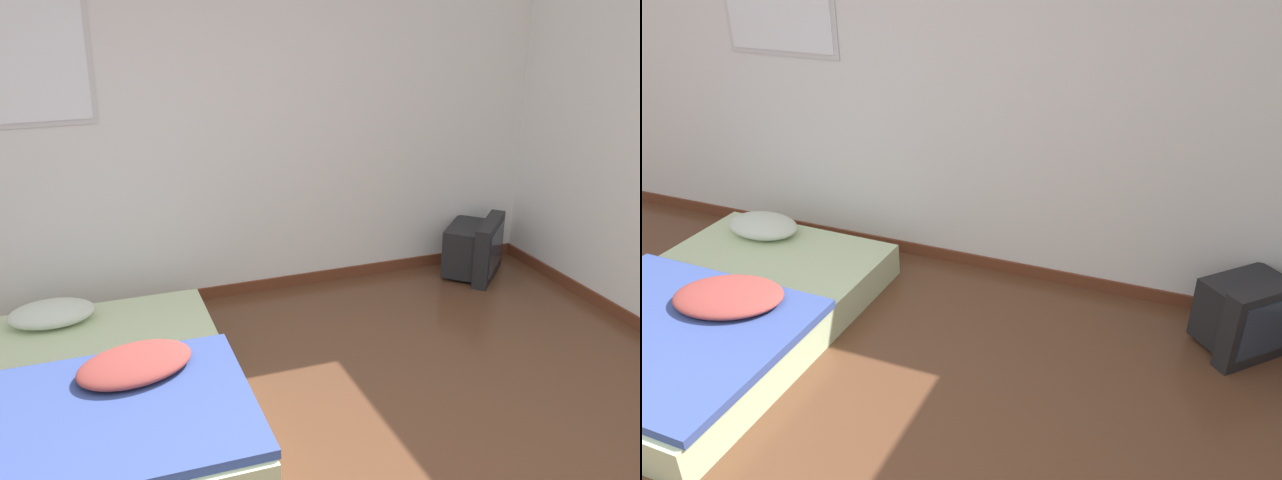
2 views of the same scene
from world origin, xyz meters
TOP-DOWN VIEW (x-y plane):
  - wall_back at (-0.01, 2.73)m, footprint 7.59×0.08m
  - mattress_bed at (-0.89, 1.40)m, footprint 1.44×2.03m
  - crt_tv at (2.05, 2.41)m, footprint 0.64×0.64m

SIDE VIEW (x-z plane):
  - mattress_bed at x=-0.89m, z-range -0.04..0.32m
  - crt_tv at x=2.05m, z-range -0.01..0.46m
  - wall_back at x=-0.01m, z-range -0.01..2.59m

